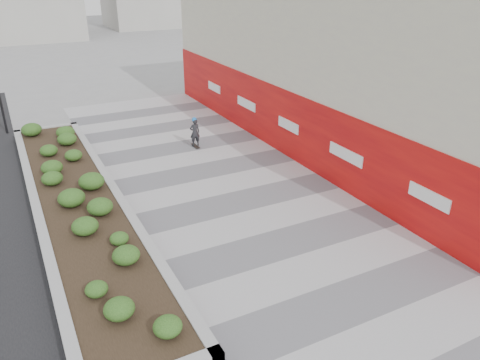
% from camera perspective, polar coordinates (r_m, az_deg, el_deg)
% --- Properties ---
extents(ground, '(160.00, 160.00, 0.00)m').
position_cam_1_polar(ground, '(13.82, 9.86, -11.01)').
color(ground, gray).
rests_on(ground, ground).
extents(walkway, '(8.00, 36.00, 0.01)m').
position_cam_1_polar(walkway, '(15.89, 3.43, -5.49)').
color(walkway, '#A8A8AD').
rests_on(walkway, ground).
extents(building, '(6.04, 24.08, 8.00)m').
position_cam_1_polar(building, '(23.00, 11.41, 14.20)').
color(building, beige).
rests_on(building, ground).
extents(planter, '(3.00, 18.00, 0.90)m').
position_cam_1_polar(planter, '(17.54, -19.23, -2.32)').
color(planter, '#9E9EA0').
rests_on(planter, ground).
extents(manhole_cover, '(0.44, 0.44, 0.01)m').
position_cam_1_polar(manhole_cover, '(16.12, 4.97, -5.08)').
color(manhole_cover, '#595654').
rests_on(manhole_cover, ground).
extents(skateboarder, '(0.51, 0.72, 1.49)m').
position_cam_1_polar(skateboarder, '(22.47, -5.53, 5.82)').
color(skateboarder, beige).
rests_on(skateboarder, ground).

